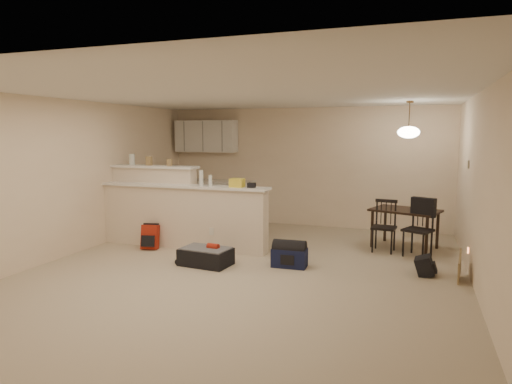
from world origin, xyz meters
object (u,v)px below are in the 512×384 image
at_px(dining_chair_far, 418,228).
at_px(red_backpack, 150,237).
at_px(navy_duffel, 289,258).
at_px(black_daypack, 425,266).
at_px(suitcase, 206,257).
at_px(dining_table, 405,214).
at_px(pendant_lamp, 409,132).
at_px(dining_chair_near, 384,226).

distance_m(dining_chair_far, red_backpack, 4.42).
relative_size(navy_duffel, black_daypack, 1.71).
bearing_deg(suitcase, dining_table, 42.63).
height_order(pendant_lamp, dining_chair_far, pendant_lamp).
bearing_deg(red_backpack, pendant_lamp, 7.57).
bearing_deg(dining_chair_near, pendant_lamp, 55.84).
xyz_separation_m(pendant_lamp, navy_duffel, (-1.57, -1.75, -1.85)).
distance_m(suitcase, red_backpack, 1.43).
height_order(dining_chair_far, black_daypack, dining_chair_far).
relative_size(red_backpack, navy_duffel, 0.82).
bearing_deg(dining_table, dining_chair_near, -111.66).
bearing_deg(suitcase, dining_chair_near, 40.52).
distance_m(dining_chair_far, suitcase, 3.38).
height_order(dining_table, black_daypack, dining_table).
bearing_deg(dining_chair_far, red_backpack, -142.09).
distance_m(dining_chair_near, black_daypack, 1.34).
height_order(pendant_lamp, suitcase, pendant_lamp).
bearing_deg(dining_chair_far, black_daypack, -59.10).
relative_size(dining_chair_near, navy_duffel, 1.70).
relative_size(pendant_lamp, navy_duffel, 1.22).
bearing_deg(dining_table, pendant_lamp, -26.32).
height_order(dining_chair_near, dining_chair_far, dining_chair_far).
bearing_deg(black_daypack, dining_chair_far, 9.93).
height_order(dining_chair_far, red_backpack, dining_chair_far).
height_order(suitcase, navy_duffel, navy_duffel).
distance_m(dining_table, navy_duffel, 2.39).
bearing_deg(red_backpack, dining_chair_far, 0.09).
bearing_deg(navy_duffel, dining_chair_far, 32.07).
bearing_deg(dining_chair_far, navy_duffel, -120.63).
xyz_separation_m(dining_chair_near, red_backpack, (-3.77, -1.14, -0.22)).
distance_m(dining_table, dining_chair_far, 0.59).
relative_size(suitcase, red_backpack, 1.78).
relative_size(dining_chair_far, black_daypack, 3.11).
distance_m(dining_chair_far, black_daypack, 1.05).
distance_m(dining_chair_near, dining_chair_far, 0.56).
height_order(dining_chair_near, black_daypack, dining_chair_near).
xyz_separation_m(dining_chair_near, suitcase, (-2.45, -1.70, -0.31)).
height_order(pendant_lamp, red_backpack, pendant_lamp).
bearing_deg(navy_duffel, dining_chair_near, 45.46).
bearing_deg(black_daypack, navy_duffel, 101.00).
xyz_separation_m(dining_chair_near, dining_chair_far, (0.53, -0.16, 0.03)).
distance_m(pendant_lamp, dining_chair_far, 1.63).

